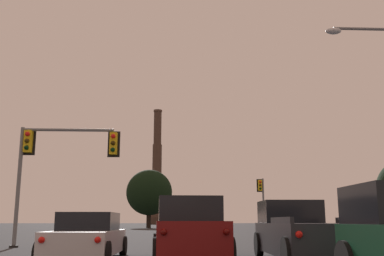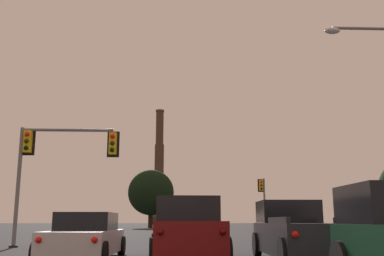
{
  "view_description": "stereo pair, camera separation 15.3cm",
  "coord_description": "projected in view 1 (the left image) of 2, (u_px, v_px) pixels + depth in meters",
  "views": [
    {
      "loc": [
        -0.8,
        0.35,
        1.15
      ],
      "look_at": [
        0.43,
        27.16,
        6.74
      ],
      "focal_mm": 42.0,
      "sensor_mm": 36.0,
      "label": 1
    },
    {
      "loc": [
        -0.65,
        0.34,
        1.15
      ],
      "look_at": [
        0.43,
        27.16,
        6.74
      ],
      "focal_mm": 42.0,
      "sensor_mm": 36.0,
      "label": 2
    }
  ],
  "objects": [
    {
      "name": "smokestack",
      "position": [
        157.0,
        178.0,
        169.32
      ],
      "size": [
        6.53,
        6.53,
        43.61
      ],
      "color": "#3C2B22",
      "rests_on": "ground_plane"
    },
    {
      "name": "traffic_light_overhead_left",
      "position": [
        54.0,
        155.0,
        20.99
      ],
      "size": [
        4.76,
        0.5,
        5.5
      ],
      "color": "slate",
      "rests_on": "ground_plane"
    },
    {
      "name": "treeline_far_right",
      "position": [
        149.0,
        192.0,
        80.08
      ],
      "size": [
        8.17,
        7.35,
        10.27
      ],
      "color": "black",
      "rests_on": "ground_plane"
    },
    {
      "name": "suv_center_lane_front",
      "position": [
        188.0,
        230.0,
        13.51
      ],
      "size": [
        2.25,
        4.96,
        1.86
      ],
      "rotation": [
        0.0,
        0.0,
        0.03
      ],
      "color": "maroon",
      "rests_on": "ground_plane"
    },
    {
      "name": "traffic_light_far_right",
      "position": [
        262.0,
        197.0,
        43.55
      ],
      "size": [
        0.78,
        0.5,
        5.27
      ],
      "color": "slate",
      "rests_on": "ground_plane"
    },
    {
      "name": "sedan_left_lane_front",
      "position": [
        88.0,
        237.0,
        13.9
      ],
      "size": [
        2.06,
        4.73,
        1.43
      ],
      "rotation": [
        0.0,
        0.0,
        -0.02
      ],
      "color": "silver",
      "rests_on": "ground_plane"
    },
    {
      "name": "pickup_truck_right_lane_front",
      "position": [
        301.0,
        233.0,
        13.36
      ],
      "size": [
        2.34,
        5.56,
        1.82
      ],
      "rotation": [
        0.0,
        0.0,
        -0.03
      ],
      "color": "#232328",
      "rests_on": "ground_plane"
    }
  ]
}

